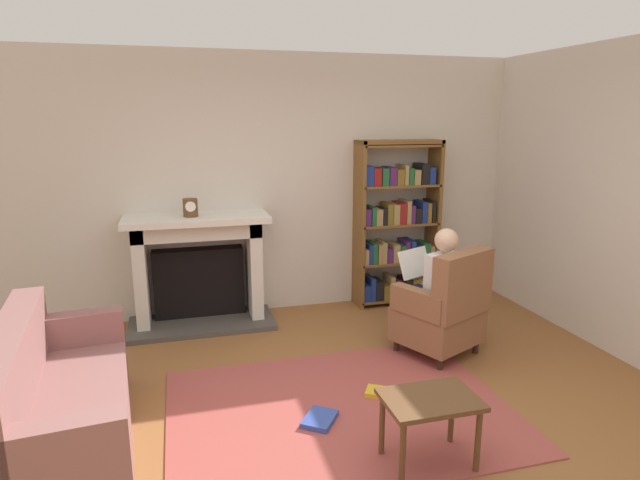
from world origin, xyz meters
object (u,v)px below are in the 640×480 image
fireplace (199,266)px  bookshelf (397,227)px  mantel_clock (190,208)px  armchair_reading (444,309)px  side_table (430,408)px  sofa_floral (57,407)px  seated_reader (434,285)px

fireplace → bookshelf: bookshelf is taller
mantel_clock → bookshelf: bearing=3.5°
armchair_reading → side_table: armchair_reading is taller
sofa_floral → seated_reader: bearing=-81.0°
bookshelf → side_table: 2.94m
side_table → seated_reader: bearing=62.3°
bookshelf → side_table: (-0.95, -2.74, -0.50)m
seated_reader → side_table: seated_reader is taller
seated_reader → sofa_floral: bearing=-10.6°
mantel_clock → side_table: size_ratio=0.31×
bookshelf → seated_reader: (-0.19, -1.29, -0.25)m
seated_reader → side_table: 1.66m
seated_reader → sofa_floral: size_ratio=0.65×
sofa_floral → side_table: size_ratio=3.15×
mantel_clock → sofa_floral: size_ratio=0.10×
side_table → sofa_floral: bearing=162.2°
sofa_floral → side_table: 2.27m
bookshelf → sofa_floral: (-3.11, -2.04, -0.55)m
bookshelf → armchair_reading: (-0.14, -1.39, -0.45)m
seated_reader → mantel_clock: bearing=-54.9°
seated_reader → side_table: size_ratio=2.04×
sofa_floral → side_table: sofa_floral is taller
fireplace → side_table: bearing=-66.0°
fireplace → mantel_clock: 0.63m
mantel_clock → armchair_reading: bearing=-31.4°
fireplace → armchair_reading: size_ratio=1.47×
seated_reader → fireplace: bearing=-57.7°
bookshelf → seated_reader: size_ratio=1.59×
seated_reader → side_table: bearing=37.2°
armchair_reading → side_table: 1.57m
mantel_clock → side_table: bearing=-64.3°
mantel_clock → sofa_floral: (-0.90, -1.91, -0.89)m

